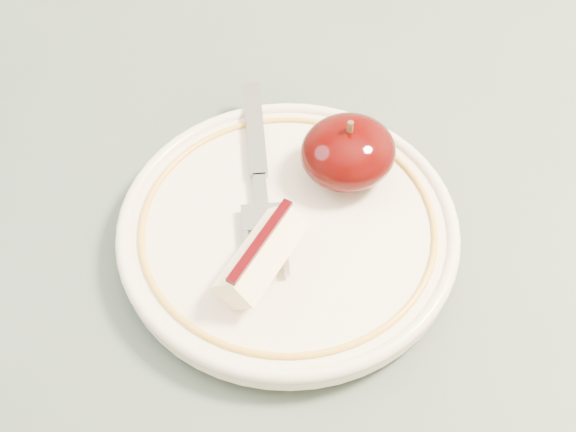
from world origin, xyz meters
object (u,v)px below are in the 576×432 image
table (166,360)px  plate (288,229)px  apple_half (348,152)px  fork (259,177)px

table → plate: (0.10, -0.01, 0.10)m
table → plate: bearing=-6.1°
table → plate: plate is taller
apple_half → fork: (-0.05, 0.02, -0.01)m
plate → table: bearing=173.9°
apple_half → table: bearing=-176.8°
fork → plate: bearing=-157.3°
apple_half → fork: bearing=157.9°
plate → apple_half: bearing=18.2°
table → apple_half: (0.15, 0.01, 0.13)m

